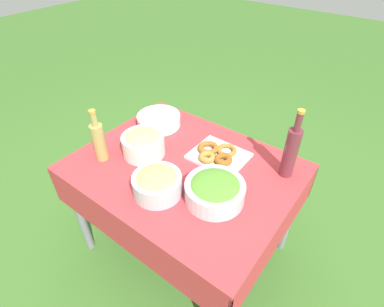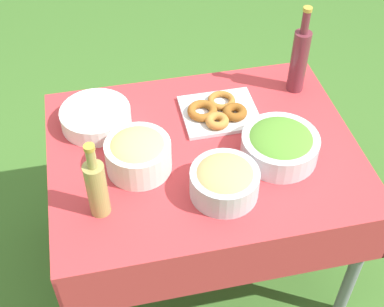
# 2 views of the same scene
# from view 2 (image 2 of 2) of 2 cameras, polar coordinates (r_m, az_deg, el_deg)

# --- Properties ---
(ground_plane) EXTENTS (14.00, 14.00, 0.00)m
(ground_plane) POSITION_cam_2_polar(r_m,az_deg,el_deg) (2.58, 1.00, -11.10)
(ground_plane) COLOR #3D6B28
(picnic_table) EXTENTS (1.16, 0.91, 0.73)m
(picnic_table) POSITION_cam_2_polar(r_m,az_deg,el_deg) (2.09, 1.21, -1.48)
(picnic_table) COLOR #B73338
(picnic_table) RESTS_ON ground_plane
(salad_bowl) EXTENTS (0.28, 0.28, 0.12)m
(salad_bowl) POSITION_cam_2_polar(r_m,az_deg,el_deg) (1.97, 9.37, 0.95)
(salad_bowl) COLOR silver
(salad_bowl) RESTS_ON picnic_table
(pasta_bowl) EXTENTS (0.24, 0.24, 0.14)m
(pasta_bowl) POSITION_cam_2_polar(r_m,az_deg,el_deg) (1.90, -5.76, 0.03)
(pasta_bowl) COLOR silver
(pasta_bowl) RESTS_ON picnic_table
(donut_platter) EXTENTS (0.31, 0.26, 0.05)m
(donut_platter) POSITION_cam_2_polar(r_m,az_deg,el_deg) (2.14, 2.84, 4.49)
(donut_platter) COLOR silver
(donut_platter) RESTS_ON picnic_table
(plate_stack) EXTENTS (0.27, 0.27, 0.07)m
(plate_stack) POSITION_cam_2_polar(r_m,az_deg,el_deg) (2.13, -10.22, 3.84)
(plate_stack) COLOR white
(plate_stack) RESTS_ON picnic_table
(olive_oil_bottle) EXTENTS (0.07, 0.07, 0.31)m
(olive_oil_bottle) POSITION_cam_2_polar(r_m,az_deg,el_deg) (1.75, -10.14, -3.52)
(olive_oil_bottle) COLOR #998E4C
(olive_oil_bottle) RESTS_ON picnic_table
(wine_bottle) EXTENTS (0.07, 0.07, 0.38)m
(wine_bottle) POSITION_cam_2_polar(r_m,az_deg,el_deg) (2.24, 11.37, 9.88)
(wine_bottle) COLOR maroon
(wine_bottle) RESTS_ON picnic_table
(bread_bowl) EXTENTS (0.24, 0.24, 0.12)m
(bread_bowl) POSITION_cam_2_polar(r_m,az_deg,el_deg) (1.82, 3.49, -2.88)
(bread_bowl) COLOR #B2B7BC
(bread_bowl) RESTS_ON picnic_table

